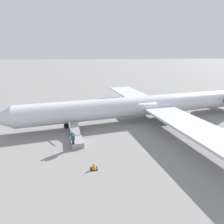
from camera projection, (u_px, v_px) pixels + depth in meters
The scene contains 5 objects.
ground_plane at pixel (143, 119), 22.56m from camera, with size 600.00×600.00×0.00m, color gray.
airplane_main at pixel (151, 105), 22.24m from camera, with size 35.45×27.51×6.36m.
boarding_stairs at pixel (77, 139), 16.57m from camera, with size 1.42×4.09×1.62m.
passenger at pixel (73, 139), 15.21m from camera, with size 0.36×0.55×1.74m.
traffic_cone_near_stairs at pixel (94, 166), 12.72m from camera, with size 0.50×0.50×0.55m.
Camera 1 is at (8.10, 19.91, 8.00)m, focal length 28.00 mm.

